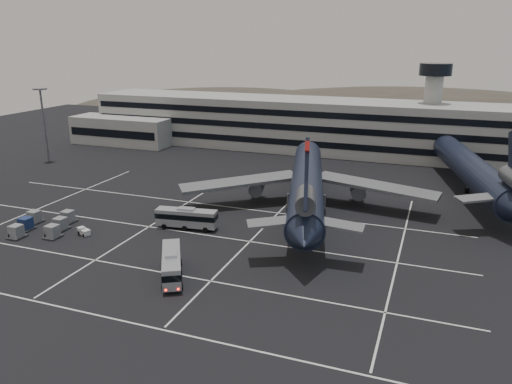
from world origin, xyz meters
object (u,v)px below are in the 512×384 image
bus_far (187,217)px  uld_cluster (43,224)px  bus_near (172,263)px  trijet_main (307,183)px

bus_far → uld_cluster: size_ratio=0.91×
bus_near → trijet_main: bearing=43.1°
bus_near → uld_cluster: bus_near is taller
trijet_main → bus_far: size_ratio=5.50×
bus_far → uld_cluster: bearing=103.8°
trijet_main → bus_near: bearing=-121.4°
trijet_main → uld_cluster: size_ratio=4.99×
trijet_main → uld_cluster: 44.90m
bus_far → uld_cluster: bus_far is taller
trijet_main → bus_far: (-16.12, -15.17, -3.29)m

